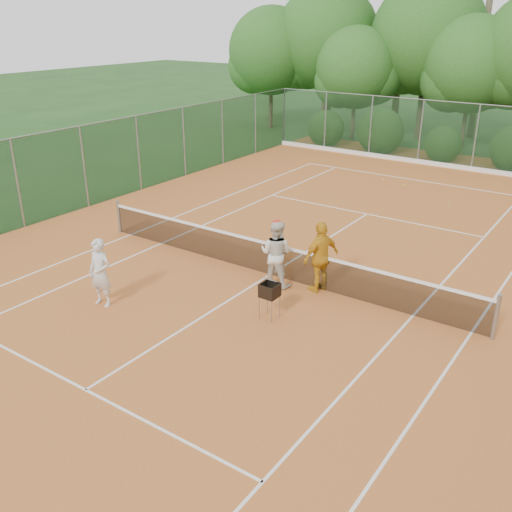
{
  "coord_description": "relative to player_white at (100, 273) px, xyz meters",
  "views": [
    {
      "loc": [
        7.86,
        -11.98,
        6.65
      ],
      "look_at": [
        0.38,
        -1.2,
        1.1
      ],
      "focal_mm": 40.0,
      "sensor_mm": 36.0,
      "label": 1
    }
  ],
  "objects": [
    {
      "name": "player_yellow",
      "position": [
        4.03,
        3.75,
        0.08
      ],
      "size": [
        0.81,
        1.2,
        1.89
      ],
      "primitive_type": "imported",
      "rotation": [
        0.0,
        0.0,
        -1.91
      ],
      "color": "gold",
      "rests_on": "clay_court"
    },
    {
      "name": "stray_ball_b",
      "position": [
        2.14,
        14.52,
        -0.83
      ],
      "size": [
        0.07,
        0.07,
        0.07
      ],
      "primitive_type": "sphere",
      "color": "#DBED37",
      "rests_on": "clay_court"
    },
    {
      "name": "ground",
      "position": [
        2.44,
        3.8,
        -0.88
      ],
      "size": [
        120.0,
        120.0,
        0.0
      ],
      "primitive_type": "plane",
      "color": "#1E4117",
      "rests_on": "ground"
    },
    {
      "name": "court_markings",
      "position": [
        2.44,
        3.8,
        -0.86
      ],
      "size": [
        11.03,
        23.83,
        0.01
      ],
      "color": "white",
      "rests_on": "clay_court"
    },
    {
      "name": "stray_ball_a",
      "position": [
        1.07,
        14.83,
        -0.83
      ],
      "size": [
        0.07,
        0.07,
        0.07
      ],
      "primitive_type": "sphere",
      "color": "#D0EA36",
      "rests_on": "clay_court"
    },
    {
      "name": "ball_hopper",
      "position": [
        3.76,
        1.79,
        -0.15
      ],
      "size": [
        0.39,
        0.39,
        0.89
      ],
      "rotation": [
        0.0,
        0.0,
        -0.07
      ],
      "color": "gray",
      "rests_on": "clay_court"
    },
    {
      "name": "fence_left",
      "position": [
        -6.56,
        2.3,
        0.64
      ],
      "size": [
        0.07,
        33.07,
        3.0
      ],
      "color": "#19381E",
      "rests_on": "clay_court"
    },
    {
      "name": "player_white",
      "position": [
        0.0,
        0.0,
        0.0
      ],
      "size": [
        0.68,
        0.49,
        1.72
      ],
      "primitive_type": "imported",
      "rotation": [
        0.0,
        0.0,
        0.13
      ],
      "color": "silver",
      "rests_on": "clay_court"
    },
    {
      "name": "tennis_net",
      "position": [
        2.44,
        3.8,
        -0.35
      ],
      "size": [
        11.97,
        0.1,
        1.1
      ],
      "color": "gray",
      "rests_on": "clay_court"
    },
    {
      "name": "clay_court",
      "position": [
        2.44,
        3.8,
        -0.87
      ],
      "size": [
        18.0,
        36.0,
        0.02
      ],
      "primitive_type": "cube",
      "color": "#BA672B",
      "rests_on": "ground"
    },
    {
      "name": "stray_ball_c",
      "position": [
        4.45,
        13.18,
        -0.83
      ],
      "size": [
        0.07,
        0.07,
        0.07
      ],
      "primitive_type": "sphere",
      "color": "#BBD230",
      "rests_on": "clay_court"
    },
    {
      "name": "fence_back",
      "position": [
        2.44,
        18.8,
        0.64
      ],
      "size": [
        18.07,
        0.07,
        3.0
      ],
      "color": "#19381E",
      "rests_on": "clay_court"
    },
    {
      "name": "player_center_grp",
      "position": [
        2.9,
        3.38,
        0.05
      ],
      "size": [
        0.96,
        0.8,
        1.84
      ],
      "color": "silver",
      "rests_on": "clay_court"
    }
  ]
}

